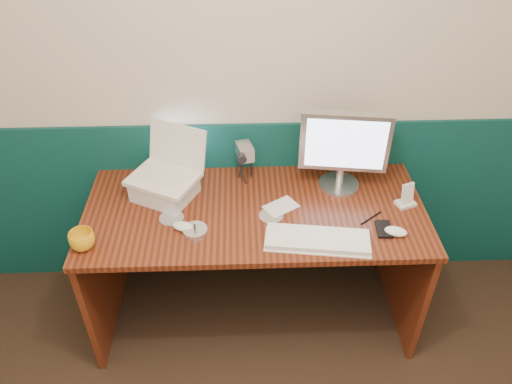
{
  "coord_description": "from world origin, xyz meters",
  "views": [
    {
      "loc": [
        -0.04,
        -0.41,
        2.25
      ],
      "look_at": [
        0.02,
        1.23,
        0.97
      ],
      "focal_mm": 35.0,
      "sensor_mm": 36.0,
      "label": 1
    }
  ],
  "objects_px": {
    "desk": "(255,265)",
    "camcorder": "(245,163)",
    "mug": "(82,240)",
    "laptop": "(160,158)",
    "keyboard": "(317,240)",
    "monitor": "(343,151)"
  },
  "relations": [
    {
      "from": "desk",
      "to": "camcorder",
      "type": "height_order",
      "value": "camcorder"
    },
    {
      "from": "desk",
      "to": "mug",
      "type": "relative_size",
      "value": 14.77
    },
    {
      "from": "laptop",
      "to": "mug",
      "type": "distance_m",
      "value": 0.5
    },
    {
      "from": "desk",
      "to": "laptop",
      "type": "distance_m",
      "value": 0.74
    },
    {
      "from": "keyboard",
      "to": "camcorder",
      "type": "bearing_deg",
      "value": 130.45
    },
    {
      "from": "desk",
      "to": "laptop",
      "type": "height_order",
      "value": "laptop"
    },
    {
      "from": "monitor",
      "to": "mug",
      "type": "xyz_separation_m",
      "value": [
        -1.16,
        -0.39,
        -0.17
      ]
    },
    {
      "from": "laptop",
      "to": "camcorder",
      "type": "bearing_deg",
      "value": 44.71
    },
    {
      "from": "camcorder",
      "to": "keyboard",
      "type": "bearing_deg",
      "value": -71.45
    },
    {
      "from": "laptop",
      "to": "keyboard",
      "type": "distance_m",
      "value": 0.8
    },
    {
      "from": "desk",
      "to": "mug",
      "type": "height_order",
      "value": "mug"
    },
    {
      "from": "desk",
      "to": "laptop",
      "type": "xyz_separation_m",
      "value": [
        -0.43,
        0.12,
        0.59
      ]
    },
    {
      "from": "desk",
      "to": "monitor",
      "type": "bearing_deg",
      "value": 21.49
    },
    {
      "from": "desk",
      "to": "laptop",
      "type": "relative_size",
      "value": 5.24
    },
    {
      "from": "mug",
      "to": "laptop",
      "type": "bearing_deg",
      "value": 48.03
    },
    {
      "from": "keyboard",
      "to": "mug",
      "type": "distance_m",
      "value": 1.0
    },
    {
      "from": "desk",
      "to": "mug",
      "type": "distance_m",
      "value": 0.88
    },
    {
      "from": "laptop",
      "to": "keyboard",
      "type": "bearing_deg",
      "value": 0.14
    },
    {
      "from": "laptop",
      "to": "camcorder",
      "type": "xyz_separation_m",
      "value": [
        0.39,
        0.12,
        -0.12
      ]
    },
    {
      "from": "monitor",
      "to": "desk",
      "type": "bearing_deg",
      "value": -150.56
    },
    {
      "from": "laptop",
      "to": "monitor",
      "type": "height_order",
      "value": "monitor"
    },
    {
      "from": "desk",
      "to": "mug",
      "type": "xyz_separation_m",
      "value": [
        -0.74,
        -0.23,
        0.42
      ]
    }
  ]
}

